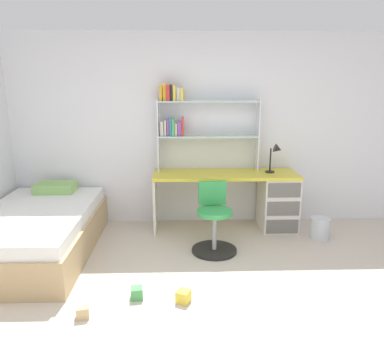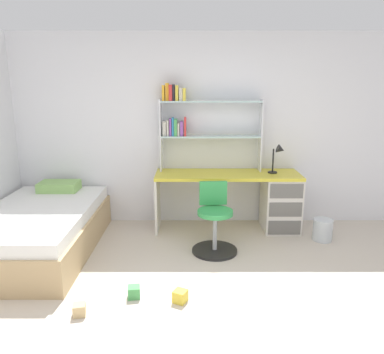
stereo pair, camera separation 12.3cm
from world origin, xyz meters
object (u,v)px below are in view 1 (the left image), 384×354
(waste_bin, at_px, (320,228))
(toy_block_yellow_2, at_px, (183,296))
(bed_platform, at_px, (37,232))
(swivel_chair, at_px, (214,225))
(toy_block_green_0, at_px, (137,293))
(desk, at_px, (263,197))
(toy_block_natural_1, at_px, (83,312))
(bookshelf_hutch, at_px, (193,119))
(desk_lamp, at_px, (276,154))

(waste_bin, xyz_separation_m, toy_block_yellow_2, (-1.71, -1.36, -0.08))
(bed_platform, bearing_deg, toy_block_yellow_2, -32.50)
(swivel_chair, relative_size, waste_bin, 2.95)
(toy_block_green_0, xyz_separation_m, toy_block_yellow_2, (0.42, -0.07, 0.00))
(desk, distance_m, bed_platform, 2.80)
(desk, height_order, toy_block_green_0, desk)
(toy_block_natural_1, bearing_deg, bed_platform, 123.00)
(bookshelf_hutch, xyz_separation_m, waste_bin, (1.57, -0.56, -1.30))
(desk_lamp, bearing_deg, toy_block_yellow_2, -124.87)
(desk, distance_m, bookshelf_hutch, 1.38)
(desk, bearing_deg, toy_block_natural_1, -134.26)
(waste_bin, bearing_deg, toy_block_green_0, -148.82)
(desk, xyz_separation_m, desk_lamp, (0.14, -0.01, 0.58))
(desk_lamp, relative_size, toy_block_yellow_2, 3.52)
(desk, distance_m, toy_block_green_0, 2.27)
(swivel_chair, distance_m, toy_block_yellow_2, 1.15)
(bed_platform, bearing_deg, bookshelf_hutch, 26.08)
(bookshelf_hutch, bearing_deg, bed_platform, -153.92)
(desk, bearing_deg, bed_platform, -165.47)
(desk, height_order, bed_platform, desk)
(desk_lamp, xyz_separation_m, toy_block_green_0, (-1.63, -1.66, -0.96))
(swivel_chair, bearing_deg, bookshelf_hutch, 104.26)
(swivel_chair, bearing_deg, toy_block_yellow_2, -108.90)
(desk_lamp, relative_size, toy_block_natural_1, 3.81)
(desk_lamp, relative_size, waste_bin, 1.43)
(waste_bin, height_order, toy_block_yellow_2, waste_bin)
(desk_lamp, height_order, bed_platform, desk_lamp)
(desk_lamp, bearing_deg, bed_platform, -166.43)
(bookshelf_hutch, distance_m, bed_platform, 2.31)
(desk, relative_size, toy_block_green_0, 17.50)
(swivel_chair, distance_m, waste_bin, 1.40)
(swivel_chair, bearing_deg, desk, 44.46)
(toy_block_yellow_2, bearing_deg, desk, 58.66)
(desk_lamp, height_order, swivel_chair, desk_lamp)
(desk, height_order, toy_block_natural_1, desk)
(toy_block_natural_1, bearing_deg, bookshelf_hutch, 65.26)
(swivel_chair, xyz_separation_m, toy_block_green_0, (-0.78, -0.99, -0.26))
(bed_platform, distance_m, toy_block_natural_1, 1.50)
(toy_block_natural_1, xyz_separation_m, toy_block_yellow_2, (0.83, 0.20, 0.00))
(desk, distance_m, swivel_chair, 0.99)
(toy_block_yellow_2, bearing_deg, toy_block_green_0, 170.35)
(waste_bin, relative_size, toy_block_yellow_2, 2.46)
(bookshelf_hutch, xyz_separation_m, swivel_chair, (0.22, -0.86, -1.12))
(swivel_chair, bearing_deg, waste_bin, 12.62)
(waste_bin, bearing_deg, desk, 149.28)
(swivel_chair, height_order, toy_block_natural_1, swivel_chair)
(desk_lamp, height_order, toy_block_natural_1, desk_lamp)
(bed_platform, bearing_deg, swivel_chair, 0.37)
(toy_block_natural_1, relative_size, toy_block_yellow_2, 0.92)
(toy_block_green_0, relative_size, toy_block_yellow_2, 0.98)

